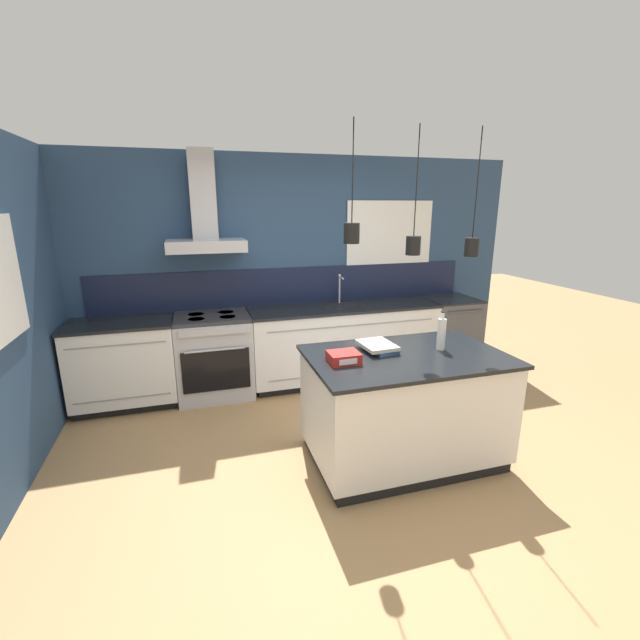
{
  "coord_description": "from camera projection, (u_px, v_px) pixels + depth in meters",
  "views": [
    {
      "loc": [
        -1.11,
        -2.87,
        2.05
      ],
      "look_at": [
        -0.04,
        0.68,
        1.05
      ],
      "focal_mm": 24.0,
      "sensor_mm": 36.0,
      "label": 1
    }
  ],
  "objects": [
    {
      "name": "ground_plane",
      "position": [
        349.0,
        464.0,
        3.5
      ],
      "size": [
        16.0,
        16.0,
        0.0
      ],
      "primitive_type": "plane",
      "color": "#A87F51",
      "rests_on": "ground"
    },
    {
      "name": "counter_run_sink",
      "position": [
        344.0,
        342.0,
        5.1
      ],
      "size": [
        2.23,
        0.64,
        1.26
      ],
      "color": "black",
      "rests_on": "ground_plane"
    },
    {
      "name": "wall_left",
      "position": [
        7.0,
        310.0,
        3.13
      ],
      "size": [
        0.08,
        3.8,
        2.6
      ],
      "color": "navy",
      "rests_on": "ground_plane"
    },
    {
      "name": "oven_range",
      "position": [
        214.0,
        356.0,
        4.68
      ],
      "size": [
        0.8,
        0.66,
        0.91
      ],
      "color": "#B5B5BA",
      "rests_on": "ground_plane"
    },
    {
      "name": "kitchen_island",
      "position": [
        404.0,
        407.0,
        3.48
      ],
      "size": [
        1.56,
        0.98,
        0.91
      ],
      "color": "black",
      "rests_on": "ground_plane"
    },
    {
      "name": "dishwasher",
      "position": [
        448.0,
        333.0,
        5.49
      ],
      "size": [
        0.63,
        0.65,
        0.91
      ],
      "color": "#4C4C51",
      "rests_on": "ground_plane"
    },
    {
      "name": "red_supply_box",
      "position": [
        344.0,
        357.0,
        3.19
      ],
      "size": [
        0.23,
        0.2,
        0.08
      ],
      "color": "red",
      "rests_on": "kitchen_island"
    },
    {
      "name": "bottle_on_island",
      "position": [
        441.0,
        333.0,
        3.46
      ],
      "size": [
        0.07,
        0.07,
        0.32
      ],
      "color": "silver",
      "rests_on": "kitchen_island"
    },
    {
      "name": "counter_run_left",
      "position": [
        124.0,
        363.0,
        4.43
      ],
      "size": [
        1.03,
        0.64,
        0.91
      ],
      "color": "black",
      "rests_on": "ground_plane"
    },
    {
      "name": "book_stack",
      "position": [
        379.0,
        347.0,
        3.44
      ],
      "size": [
        0.28,
        0.33,
        0.06
      ],
      "color": "#335684",
      "rests_on": "kitchen_island"
    },
    {
      "name": "wall_back",
      "position": [
        286.0,
        266.0,
        4.97
      ],
      "size": [
        5.6,
        2.18,
        2.6
      ],
      "color": "navy",
      "rests_on": "ground_plane"
    }
  ]
}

